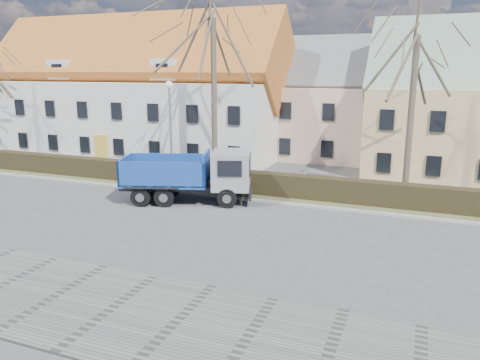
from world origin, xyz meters
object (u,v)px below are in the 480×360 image
at_px(dump_truck, 183,175).
at_px(cart_frame, 125,181).
at_px(parked_car_a, 192,162).
at_px(streetlight, 171,132).

height_order(dump_truck, cart_frame, dump_truck).
bearing_deg(cart_frame, dump_truck, -18.91).
bearing_deg(dump_truck, parked_car_a, 95.42).
xyz_separation_m(streetlight, cart_frame, (-2.19, -2.14, -2.98)).
xyz_separation_m(dump_truck, streetlight, (-2.90, 3.88, 1.81)).
distance_m(cart_frame, parked_car_a, 5.60).
bearing_deg(cart_frame, streetlight, 44.26).
bearing_deg(dump_truck, cart_frame, 142.91).
relative_size(streetlight, parked_car_a, 1.54).
height_order(streetlight, parked_car_a, streetlight).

